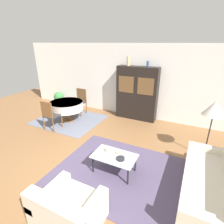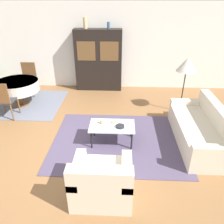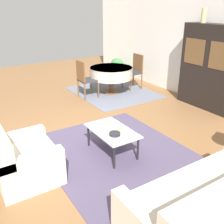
{
  "view_description": "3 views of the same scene",
  "coord_description": "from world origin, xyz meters",
  "px_view_note": "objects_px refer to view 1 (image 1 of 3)",
  "views": [
    {
      "loc": [
        2.17,
        -2.56,
        2.72
      ],
      "look_at": [
        0.2,
        1.4,
        0.95
      ],
      "focal_mm": 28.0,
      "sensor_mm": 36.0,
      "label": 1
    },
    {
      "loc": [
        0.98,
        -3.6,
        2.86
      ],
      "look_at": [
        0.8,
        0.3,
        0.75
      ],
      "focal_mm": 35.0,
      "sensor_mm": 36.0,
      "label": 2
    },
    {
      "loc": [
        4.06,
        -1.78,
        2.35
      ],
      "look_at": [
        0.8,
        0.3,
        0.75
      ],
      "focal_mm": 42.0,
      "sensor_mm": 36.0,
      "label": 3
    }
  ],
  "objects_px": {
    "display_cabinet": "(137,93)",
    "dining_table": "(67,106)",
    "potted_plant": "(59,98)",
    "vase_short": "(148,64)",
    "armchair": "(68,212)",
    "bowl": "(120,159)",
    "coffee_table": "(114,157)",
    "cup": "(107,150)",
    "couch": "(212,187)",
    "dining_chair_near": "(50,114)",
    "dining_chair_far": "(80,100)",
    "floor_lamp": "(214,110)",
    "bowl_small": "(119,153)",
    "vase_tall": "(128,61)"
  },
  "relations": [
    {
      "from": "dining_table",
      "to": "cup",
      "type": "relative_size",
      "value": 12.48
    },
    {
      "from": "vase_short",
      "to": "armchair",
      "type": "bearing_deg",
      "value": -88.0
    },
    {
      "from": "cup",
      "to": "vase_tall",
      "type": "height_order",
      "value": "vase_tall"
    },
    {
      "from": "vase_tall",
      "to": "potted_plant",
      "type": "relative_size",
      "value": 0.51
    },
    {
      "from": "dining_chair_near",
      "to": "dining_chair_far",
      "type": "distance_m",
      "value": 1.64
    },
    {
      "from": "armchair",
      "to": "bowl",
      "type": "bearing_deg",
      "value": 79.42
    },
    {
      "from": "potted_plant",
      "to": "coffee_table",
      "type": "bearing_deg",
      "value": -34.54
    },
    {
      "from": "cup",
      "to": "vase_short",
      "type": "bearing_deg",
      "value": 90.73
    },
    {
      "from": "couch",
      "to": "armchair",
      "type": "bearing_deg",
      "value": 127.8
    },
    {
      "from": "coffee_table",
      "to": "cup",
      "type": "height_order",
      "value": "cup"
    },
    {
      "from": "dining_table",
      "to": "vase_tall",
      "type": "distance_m",
      "value": 2.73
    },
    {
      "from": "bowl",
      "to": "bowl_small",
      "type": "relative_size",
      "value": 1.43
    },
    {
      "from": "vase_short",
      "to": "potted_plant",
      "type": "distance_m",
      "value": 4.31
    },
    {
      "from": "dining_chair_far",
      "to": "floor_lamp",
      "type": "relative_size",
      "value": 0.66
    },
    {
      "from": "dining_chair_near",
      "to": "bowl",
      "type": "relative_size",
      "value": 5.49
    },
    {
      "from": "display_cabinet",
      "to": "potted_plant",
      "type": "bearing_deg",
      "value": -176.93
    },
    {
      "from": "bowl_small",
      "to": "dining_chair_far",
      "type": "bearing_deg",
      "value": 139.12
    },
    {
      "from": "cup",
      "to": "bowl",
      "type": "relative_size",
      "value": 0.53
    },
    {
      "from": "armchair",
      "to": "bowl",
      "type": "xyz_separation_m",
      "value": [
        0.26,
        1.39,
        0.14
      ]
    },
    {
      "from": "dining_table",
      "to": "vase_short",
      "type": "xyz_separation_m",
      "value": [
        2.51,
        1.35,
        1.46
      ]
    },
    {
      "from": "dining_chair_near",
      "to": "vase_tall",
      "type": "bearing_deg",
      "value": 50.17
    },
    {
      "from": "coffee_table",
      "to": "dining_chair_far",
      "type": "xyz_separation_m",
      "value": [
        -2.76,
        2.56,
        0.18
      ]
    },
    {
      "from": "display_cabinet",
      "to": "floor_lamp",
      "type": "xyz_separation_m",
      "value": [
        2.38,
        -1.56,
        0.32
      ]
    },
    {
      "from": "cup",
      "to": "bowl",
      "type": "bearing_deg",
      "value": -18.29
    },
    {
      "from": "dining_table",
      "to": "coffee_table",
      "type": "bearing_deg",
      "value": -32.17
    },
    {
      "from": "vase_short",
      "to": "bowl_small",
      "type": "bearing_deg",
      "value": -84.31
    },
    {
      "from": "dining_chair_near",
      "to": "cup",
      "type": "xyz_separation_m",
      "value": [
        2.55,
        -0.85,
        -0.09
      ]
    },
    {
      "from": "coffee_table",
      "to": "dining_table",
      "type": "distance_m",
      "value": 3.27
    },
    {
      "from": "coffee_table",
      "to": "couch",
      "type": "bearing_deg",
      "value": 2.99
    },
    {
      "from": "display_cabinet",
      "to": "bowl",
      "type": "height_order",
      "value": "display_cabinet"
    },
    {
      "from": "armchair",
      "to": "dining_chair_near",
      "type": "xyz_separation_m",
      "value": [
        -2.67,
        2.37,
        0.26
      ]
    },
    {
      "from": "floor_lamp",
      "to": "bowl",
      "type": "distance_m",
      "value": 2.43
    },
    {
      "from": "dining_chair_near",
      "to": "vase_short",
      "type": "height_order",
      "value": "vase_short"
    },
    {
      "from": "dining_chair_far",
      "to": "cup",
      "type": "height_order",
      "value": "dining_chair_far"
    },
    {
      "from": "display_cabinet",
      "to": "floor_lamp",
      "type": "relative_size",
      "value": 1.3
    },
    {
      "from": "display_cabinet",
      "to": "cup",
      "type": "relative_size",
      "value": 20.35
    },
    {
      "from": "potted_plant",
      "to": "bowl",
      "type": "bearing_deg",
      "value": -34.0
    },
    {
      "from": "floor_lamp",
      "to": "potted_plant",
      "type": "distance_m",
      "value": 6.23
    },
    {
      "from": "coffee_table",
      "to": "display_cabinet",
      "type": "height_order",
      "value": "display_cabinet"
    },
    {
      "from": "armchair",
      "to": "vase_short",
      "type": "height_order",
      "value": "vase_short"
    },
    {
      "from": "coffee_table",
      "to": "potted_plant",
      "type": "xyz_separation_m",
      "value": [
        -4.2,
        2.89,
        -0.05
      ]
    },
    {
      "from": "cup",
      "to": "bowl_small",
      "type": "xyz_separation_m",
      "value": [
        0.26,
        0.06,
        -0.03
      ]
    },
    {
      "from": "couch",
      "to": "vase_tall",
      "type": "distance_m",
      "value": 4.51
    },
    {
      "from": "armchair",
      "to": "vase_short",
      "type": "bearing_deg",
      "value": 92.0
    },
    {
      "from": "couch",
      "to": "potted_plant",
      "type": "distance_m",
      "value": 6.72
    },
    {
      "from": "display_cabinet",
      "to": "dining_table",
      "type": "relative_size",
      "value": 1.63
    },
    {
      "from": "dining_chair_near",
      "to": "dining_chair_far",
      "type": "xyz_separation_m",
      "value": [
        0.0,
        1.64,
        0.0
      ]
    },
    {
      "from": "dining_table",
      "to": "cup",
      "type": "height_order",
      "value": "dining_table"
    },
    {
      "from": "dining_table",
      "to": "potted_plant",
      "type": "height_order",
      "value": "dining_table"
    },
    {
      "from": "armchair",
      "to": "floor_lamp",
      "type": "xyz_separation_m",
      "value": [
        1.9,
        2.97,
        0.98
      ]
    }
  ]
}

